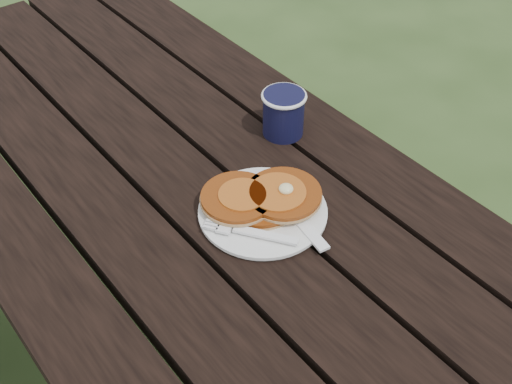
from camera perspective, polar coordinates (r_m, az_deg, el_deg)
picnic_table at (r=1.45m, az=-4.50°, el=-11.05°), size 1.36×1.80×0.75m
plate at (r=1.11m, az=0.60°, el=-1.78°), size 0.27×0.27×0.01m
pancake_stack at (r=1.11m, az=0.55°, el=-0.47°), size 0.20×0.17×0.04m
knife at (r=1.09m, az=3.55°, el=-2.11°), size 0.05×0.18×0.00m
fork at (r=1.05m, az=0.87°, el=-3.85°), size 0.12×0.15×0.01m
coffee_cup at (r=1.26m, az=2.47°, el=7.20°), size 0.09×0.09×0.09m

